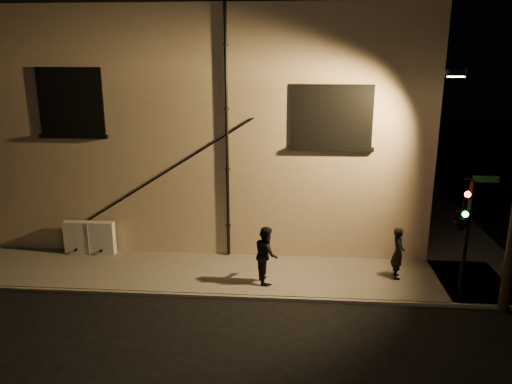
# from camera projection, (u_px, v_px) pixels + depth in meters

# --- Properties ---
(ground) EXTENTS (90.00, 90.00, 0.00)m
(ground) POSITION_uv_depth(u_px,v_px,m) (277.00, 299.00, 14.56)
(ground) COLOR black
(sidewalk) EXTENTS (21.00, 16.00, 0.12)m
(sidewalk) POSITION_uv_depth(u_px,v_px,m) (314.00, 244.00, 18.67)
(sidewalk) COLOR #67625C
(sidewalk) RESTS_ON ground
(building) EXTENTS (16.20, 12.23, 8.80)m
(building) POSITION_uv_depth(u_px,v_px,m) (219.00, 112.00, 22.25)
(building) COLOR #C9B090
(building) RESTS_ON ground
(utility_cabinet) EXTENTS (1.78, 0.30, 1.17)m
(utility_cabinet) POSITION_uv_depth(u_px,v_px,m) (90.00, 238.00, 17.47)
(utility_cabinet) COLOR silver
(utility_cabinet) RESTS_ON sidewalk
(pedestrian_a) EXTENTS (0.41, 0.61, 1.64)m
(pedestrian_a) POSITION_uv_depth(u_px,v_px,m) (398.00, 253.00, 15.51)
(pedestrian_a) COLOR black
(pedestrian_a) RESTS_ON sidewalk
(pedestrian_b) EXTENTS (0.87, 1.00, 1.77)m
(pedestrian_b) POSITION_uv_depth(u_px,v_px,m) (266.00, 254.00, 15.23)
(pedestrian_b) COLOR black
(pedestrian_b) RESTS_ON sidewalk
(traffic_signal) EXTENTS (1.35, 2.11, 3.57)m
(traffic_signal) POSITION_uv_depth(u_px,v_px,m) (462.00, 217.00, 13.92)
(traffic_signal) COLOR black
(traffic_signal) RESTS_ON sidewalk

